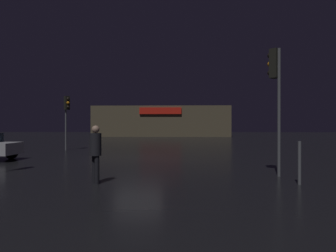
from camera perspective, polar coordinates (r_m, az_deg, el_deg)
name	(u,v)px	position (r m, az deg, el deg)	size (l,w,h in m)	color
ground_plane	(138,159)	(16.21, -5.55, -5.99)	(120.00, 120.00, 0.00)	black
store_building	(162,122)	(49.92, -1.09, 0.83)	(20.70, 9.58, 4.61)	brown
traffic_signal_opposite	(67,109)	(22.46, -18.16, 3.02)	(0.43, 0.42, 3.73)	#595B60
traffic_signal_cross_left	(275,79)	(11.29, 19.17, 8.26)	(0.42, 0.42, 4.34)	#595B60
pedestrian	(96,150)	(9.41, -13.21, -4.29)	(0.48, 0.48, 1.73)	black
bollard_kerb_b	(299,163)	(9.84, 23.07, -6.29)	(0.10, 0.10, 1.27)	#595B60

